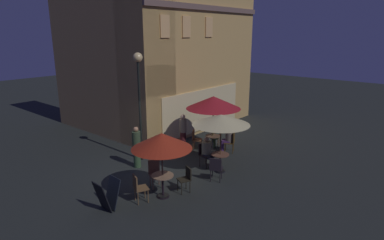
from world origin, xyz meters
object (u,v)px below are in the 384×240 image
patio_umbrella_2 (213,103)px  cafe_chair_4 (138,186)px  patron_seated_2 (228,137)px  cafe_chair_6 (195,138)px  patio_umbrella_0 (221,120)px  patron_standing_3 (183,133)px  patio_umbrella_1 (162,141)px  patron_seated_1 (215,132)px  street_lamp_near_corner (139,82)px  cafe_table_0 (220,159)px  cafe_chair_2 (186,177)px  cafe_chair_0 (216,167)px  patron_standing_4 (137,147)px  cafe_chair_5 (216,135)px  cafe_chair_1 (204,152)px  cafe_table_2 (213,140)px  cafe_table_1 (163,181)px  menu_sandwich_board (107,195)px  patron_seated_0 (207,150)px  cafe_chair_3 (155,171)px  cafe_chair_7 (232,140)px

patio_umbrella_2 → cafe_chair_4: 5.47m
patron_seated_2 → cafe_chair_6: bearing=0.8°
patio_umbrella_0 → patron_standing_3: (0.63, 2.43, -1.16)m
patio_umbrella_0 → patio_umbrella_1: size_ratio=1.04×
patron_seated_1 → patron_standing_3: 1.68m
street_lamp_near_corner → cafe_chair_4: (-2.41, -2.59, -2.70)m
cafe_chair_4 → cafe_table_0: bearing=14.1°
patio_umbrella_1 → cafe_chair_6: 4.65m
patio_umbrella_2 → cafe_chair_2: patio_umbrella_2 is taller
cafe_chair_0 → cafe_chair_2: bearing=140.8°
patio_umbrella_2 → patron_seated_1: (0.58, 0.29, -1.50)m
patron_standing_4 → cafe_chair_5: bearing=-70.9°
cafe_chair_1 → patron_seated_2: patron_seated_2 is taller
patio_umbrella_1 → patio_umbrella_2: (4.38, 1.27, 0.32)m
cafe_table_2 → cafe_chair_4: (-5.12, -0.94, 0.05)m
patio_umbrella_0 → cafe_chair_1: bearing=86.6°
cafe_table_1 → cafe_chair_5: size_ratio=0.88×
patio_umbrella_2 → cafe_chair_6: bearing=119.3°
patio_umbrella_1 → patron_seated_2: bearing=8.0°
cafe_chair_6 → patio_umbrella_0: bearing=-58.0°
menu_sandwich_board → cafe_chair_1: size_ratio=1.00×
cafe_table_2 → patron_seated_0: bearing=-150.3°
cafe_chair_5 → patron_seated_2: patron_seated_2 is taller
cafe_chair_2 → cafe_chair_4: bearing=0.1°
cafe_chair_0 → patron_standing_4: (-0.95, 3.12, 0.28)m
patio_umbrella_1 → cafe_chair_4: 1.57m
cafe_chair_3 → cafe_chair_7: cafe_chair_7 is taller
cafe_chair_2 → patron_standing_3: (2.66, 2.50, 0.37)m
cafe_table_2 → cafe_chair_7: (0.39, -0.74, 0.07)m
menu_sandwich_board → cafe_chair_0: 3.86m
cafe_table_2 → patron_standing_4: size_ratio=0.44×
cafe_table_0 → cafe_chair_4: size_ratio=0.77×
patron_seated_0 → patron_seated_2: 1.90m
street_lamp_near_corner → cafe_chair_3: (-1.32, -2.18, -2.69)m
menu_sandwich_board → cafe_chair_2: (2.37, -1.03, 0.03)m
cafe_chair_6 → patron_seated_2: (0.70, -1.29, 0.14)m
cafe_chair_1 → cafe_chair_7: bearing=93.5°
cafe_table_1 → patio_umbrella_1: (-0.00, 0.00, 1.35)m
patron_seated_1 → cafe_chair_0: bearing=9.8°
patron_standing_3 → patio_umbrella_2: bearing=-33.8°
patio_umbrella_1 → patron_standing_3: 4.17m
cafe_table_0 → patio_umbrella_0: bearing=0.0°
cafe_chair_1 → cafe_chair_4: bearing=-83.4°
cafe_table_0 → patron_standing_3: (0.63, 2.43, 0.39)m
cafe_chair_1 → patron_seated_2: (1.87, 0.14, 0.12)m
patron_seated_1 → patio_umbrella_1: bearing=-9.4°
street_lamp_near_corner → cafe_chair_6: bearing=-22.5°
cafe_table_2 → cafe_chair_3: 4.07m
cafe_table_2 → cafe_chair_1: bearing=-154.4°
cafe_chair_7 → patron_standing_3: size_ratio=0.56×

